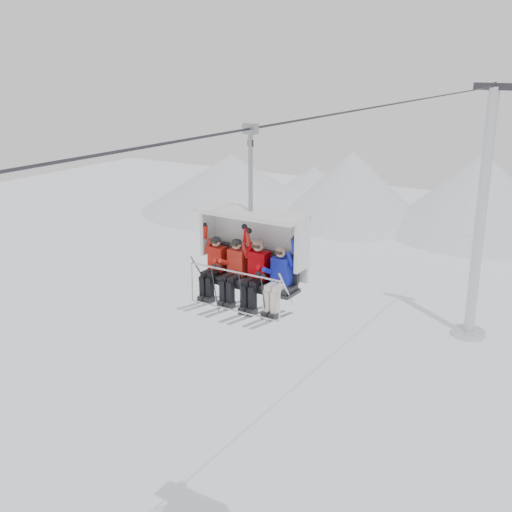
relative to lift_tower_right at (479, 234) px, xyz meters
The scene contains 7 objects.
lift_tower_right is the anchor object (origin of this frame).
haul_cable 23.25m from the lift_tower_right, 90.00° to the right, with size 0.06×0.06×50.00m, color #2F2E33.
chairlift_carrier 22.63m from the lift_tower_right, 90.00° to the right, with size 2.51×1.17×3.98m.
skier_far_left 22.85m from the lift_tower_right, 92.23° to the right, with size 0.39×1.69×1.56m.
skier_center_left 22.84m from the lift_tower_right, 90.80° to the right, with size 0.40×1.69×1.60m.
skier_center_right 22.83m from the lift_tower_right, 89.34° to the right, with size 0.43×1.69×1.69m.
skier_far_right 22.85m from the lift_tower_right, 87.88° to the right, with size 0.40×1.69×1.60m.
Camera 1 is at (7.33, -11.67, 14.78)m, focal length 45.00 mm.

